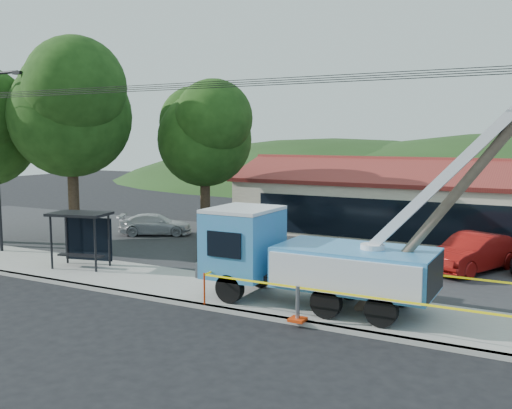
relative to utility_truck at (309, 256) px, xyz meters
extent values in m
plane|color=black|center=(-3.21, -3.85, -1.84)|extent=(120.00, 120.00, 0.00)
cube|color=gray|center=(-3.21, -1.75, -1.76)|extent=(60.00, 0.25, 0.15)
cube|color=gray|center=(-3.21, 0.15, -1.76)|extent=(60.00, 4.00, 0.15)
cube|color=#28282B|center=(-3.21, 8.15, -1.79)|extent=(60.00, 12.00, 0.10)
cube|color=#BDAE95|center=(0.79, 16.15, -0.14)|extent=(22.00, 8.00, 3.40)
cube|color=black|center=(0.79, 12.13, -0.41)|extent=(18.04, 0.08, 2.21)
cube|color=maroon|center=(0.79, 14.15, 2.06)|extent=(22.50, 4.53, 1.52)
cube|color=maroon|center=(0.79, 18.15, 2.06)|extent=(22.50, 4.53, 1.52)
cube|color=maroon|center=(0.79, 16.15, 2.71)|extent=(22.50, 0.30, 0.25)
cylinder|color=black|center=(-16.31, 1.15, 7.06)|extent=(1.80, 0.14, 0.14)
cube|color=black|center=(-15.41, 1.15, 7.01)|extent=(0.50, 0.22, 0.15)
cylinder|color=#332316|center=(-15.21, 4.15, 0.69)|extent=(0.56, 0.56, 5.06)
sphere|color=#17350E|center=(-15.21, 4.15, 5.06)|extent=(6.30, 6.30, 6.30)
sphere|color=#17350E|center=(-16.47, 4.99, 6.21)|extent=(5.04, 5.04, 5.04)
sphere|color=#17350E|center=(-13.95, 3.31, 6.44)|extent=(5.04, 5.04, 5.04)
cylinder|color=#332316|center=(-10.21, 9.15, 0.25)|extent=(0.56, 0.56, 4.18)
sphere|color=#17350E|center=(-10.21, 9.15, 3.86)|extent=(5.25, 5.25, 5.25)
sphere|color=#17350E|center=(-11.26, 9.85, 4.81)|extent=(4.20, 4.20, 4.20)
sphere|color=#17350E|center=(-9.16, 8.45, 5.00)|extent=(4.20, 4.20, 4.20)
ellipsoid|color=#1B3212|center=(-18.21, 51.15, -1.84)|extent=(78.40, 56.00, 28.00)
cylinder|color=black|center=(-3.21, -0.75, 5.72)|extent=(60.00, 0.02, 0.02)
cylinder|color=black|center=(-3.21, -0.25, 5.84)|extent=(60.00, 0.02, 0.02)
cylinder|color=black|center=(-3.21, 0.25, 5.96)|extent=(60.00, 0.02, 0.02)
cylinder|color=black|center=(-3.21, 0.65, 6.08)|extent=(60.00, 0.02, 0.02)
cylinder|color=black|center=(-2.45, -1.16, -1.17)|extent=(1.00, 0.33, 1.00)
cylinder|color=black|center=(-2.45, 1.17, -1.17)|extent=(1.00, 0.33, 1.00)
cylinder|color=black|center=(1.10, -1.16, -1.17)|extent=(1.00, 0.33, 1.00)
cylinder|color=black|center=(1.10, 1.17, -1.17)|extent=(1.00, 0.33, 1.00)
cylinder|color=black|center=(2.87, -1.16, -1.17)|extent=(1.00, 0.33, 1.00)
cylinder|color=black|center=(2.87, 1.17, -1.17)|extent=(1.00, 0.33, 1.00)
cube|color=black|center=(0.43, 0.00, -0.89)|extent=(7.33, 1.11, 0.28)
cube|color=#358BBE|center=(-2.57, 0.00, 0.22)|extent=(2.22, 2.66, 2.33)
cube|color=silver|center=(-2.57, 0.00, 1.44)|extent=(2.22, 2.66, 0.13)
cube|color=black|center=(-3.62, 0.00, 0.38)|extent=(0.09, 2.00, 1.00)
cube|color=gray|center=(-3.73, 0.00, -0.67)|extent=(0.17, 2.55, 0.55)
cube|color=#358BBE|center=(1.65, 0.00, -0.23)|extent=(5.11, 2.66, 1.33)
cylinder|color=silver|center=(2.21, 0.00, 0.27)|extent=(0.78, 0.78, 0.67)
cube|color=silver|center=(4.83, 0.00, 3.33)|extent=(5.47, 0.31, 5.78)
cube|color=gray|center=(5.16, 0.00, 3.61)|extent=(3.29, 0.20, 3.48)
cube|color=red|center=(0.43, -1.89, -1.63)|extent=(0.50, 0.50, 0.09)
cube|color=red|center=(3.32, 1.89, -1.63)|extent=(0.50, 0.50, 0.09)
cylinder|color=brown|center=(4.58, 0.16, 2.22)|extent=(5.99, 0.31, 7.99)
cylinder|color=black|center=(-11.88, -0.44, -0.53)|extent=(0.12, 0.12, 2.33)
cylinder|color=black|center=(-9.80, 0.04, -0.53)|extent=(0.12, 0.12, 2.33)
cylinder|color=black|center=(-12.15, 0.69, -0.53)|extent=(0.12, 0.12, 2.33)
cylinder|color=black|center=(-10.07, 1.18, -0.53)|extent=(0.12, 0.12, 2.33)
cube|color=black|center=(-10.97, 0.37, 0.68)|extent=(2.81, 2.09, 0.12)
cube|color=black|center=(-11.12, 0.98, -0.53)|extent=(2.28, 0.58, 1.94)
cube|color=black|center=(-10.97, 0.37, -1.16)|extent=(2.17, 0.87, 0.08)
cylinder|color=red|center=(-3.11, -1.76, -1.14)|extent=(0.07, 0.07, 1.09)
cylinder|color=red|center=(-3.11, 1.94, -1.14)|extent=(0.07, 0.07, 1.09)
cube|color=yellow|center=(2.96, -1.76, -0.65)|extent=(12.14, 0.01, 0.07)
cube|color=yellow|center=(2.96, 1.94, -0.65)|extent=(12.14, 0.01, 0.07)
cube|color=yellow|center=(-3.11, 0.09, -0.65)|extent=(0.01, 3.71, 0.07)
imported|color=#B3B6BA|center=(-6.75, 6.29, -1.84)|extent=(2.44, 4.87, 1.59)
imported|color=maroon|center=(4.29, 7.93, -1.84)|extent=(3.63, 5.19, 1.62)
imported|color=silver|center=(-13.48, 8.78, -1.84)|extent=(4.54, 3.57, 1.23)
camera|label=1|loc=(7.41, -17.66, 4.07)|focal=40.00mm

